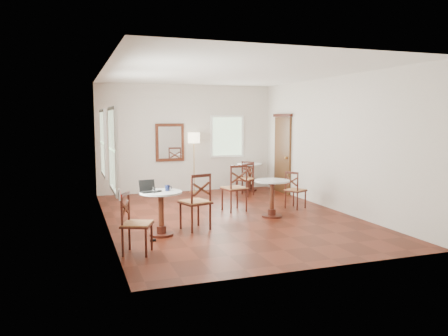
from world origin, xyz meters
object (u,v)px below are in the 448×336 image
object	(u,v)px
cafe_table_mid	(272,194)
water_glass	(154,190)
cafe_table_back	(250,174)
navy_mug	(168,188)
chair_near_a	(196,202)
chair_mid_a	(235,188)
chair_back_a	(245,178)
chair_near_b	(135,223)
floor_lamp	(194,142)
laptop	(148,189)
mouse	(160,191)
power_adapter	(153,240)
cafe_table_near	(161,208)
chair_mid_b	(295,190)
chair_back_b	(245,179)

from	to	relation	value
cafe_table_mid	water_glass	bearing A→B (deg)	-161.79
cafe_table_back	navy_mug	size ratio (longest dim) A/B	6.07
chair_near_a	cafe_table_mid	bearing A→B (deg)	178.23
chair_mid_a	chair_back_a	distance (m)	2.60
chair_near_b	chair_back_a	distance (m)	6.04
chair_back_a	floor_lamp	size ratio (longest dim) A/B	0.49
laptop	mouse	size ratio (longest dim) A/B	3.50
laptop	power_adapter	world-z (taller)	laptop
chair_near_b	chair_back_a	world-z (taller)	chair_near_b
cafe_table_mid	chair_near_b	xyz separation A→B (m)	(-3.06, -1.63, -0.02)
mouse	cafe_table_back	bearing A→B (deg)	48.39
chair_near_a	navy_mug	distance (m)	0.67
chair_mid_a	mouse	xyz separation A→B (m)	(-1.99, -1.57, 0.28)
cafe_table_near	cafe_table_mid	size ratio (longest dim) A/B	1.01
chair_near_b	chair_near_a	bearing A→B (deg)	-25.37
chair_mid_a	cafe_table_back	bearing A→B (deg)	-128.67
chair_mid_a	water_glass	size ratio (longest dim) A/B	9.75
chair_near_a	chair_mid_a	distance (m)	1.83
laptop	cafe_table_near	bearing A→B (deg)	-16.68
chair_mid_b	mouse	world-z (taller)	chair_mid_b
chair_mid_b	water_glass	world-z (taller)	water_glass
chair_near_a	navy_mug	xyz separation A→B (m)	(-0.57, -0.16, 0.31)
cafe_table_mid	chair_near_a	xyz separation A→B (m)	(-1.79, -0.51, 0.04)
cafe_table_near	laptop	size ratio (longest dim) A/B	2.47
cafe_table_mid	chair_near_a	size ratio (longest dim) A/B	0.74
chair_mid_b	laptop	size ratio (longest dim) A/B	2.70
chair_back_a	power_adapter	bearing A→B (deg)	45.18
cafe_table_mid	navy_mug	distance (m)	2.48
chair_mid_a	cafe_table_mid	bearing A→B (deg)	113.07
cafe_table_mid	chair_mid_b	distance (m)	1.08
chair_mid_b	navy_mug	xyz separation A→B (m)	(-3.24, -1.30, 0.41)
cafe_table_back	floor_lamp	size ratio (longest dim) A/B	0.46
floor_lamp	laptop	distance (m)	4.67
chair_mid_a	chair_back_a	size ratio (longest dim) A/B	1.28
chair_back_a	cafe_table_mid	bearing A→B (deg)	72.17
power_adapter	chair_back_a	bearing A→B (deg)	51.15
cafe_table_mid	floor_lamp	distance (m)	3.70
cafe_table_back	water_glass	size ratio (longest dim) A/B	7.17
cafe_table_near	laptop	world-z (taller)	laptop
cafe_table_back	chair_back_a	xyz separation A→B (m)	(-0.23, -0.23, -0.07)
cafe_table_near	chair_near_b	xyz separation A→B (m)	(-0.58, -0.91, -0.02)
cafe_table_mid	navy_mug	bearing A→B (deg)	-164.07
chair_near_a	chair_near_b	world-z (taller)	chair_near_a
laptop	power_adapter	xyz separation A→B (m)	(0.01, -0.35, -0.82)
cafe_table_back	navy_mug	distance (m)	5.19
chair_back_b	cafe_table_back	bearing A→B (deg)	108.59
cafe_table_back	chair_mid_b	bearing A→B (deg)	-90.05
navy_mug	cafe_table_back	bearing A→B (deg)	51.21
cafe_table_mid	mouse	distance (m)	2.65
floor_lamp	laptop	size ratio (longest dim) A/B	5.24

